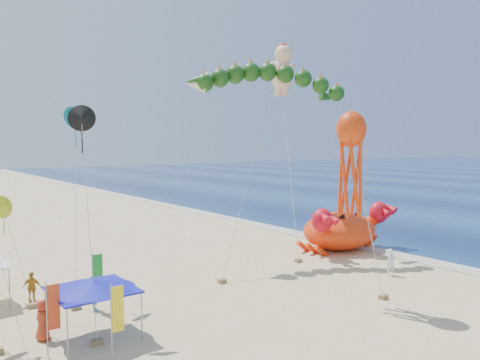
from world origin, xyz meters
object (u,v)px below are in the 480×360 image
at_px(octopus_kite, 351,156).
at_px(canopy_blue, 92,285).
at_px(crab_inflatable, 341,229).
at_px(cherub_kite, 282,69).
at_px(dragon_kite, 268,85).

bearing_deg(octopus_kite, canopy_blue, 163.82).
xyz_separation_m(crab_inflatable, octopus_kite, (-9.78, -9.00, 6.44)).
distance_m(cherub_kite, octopus_kite, 17.63).
xyz_separation_m(cherub_kite, canopy_blue, (-20.85, -10.30, -12.92)).
bearing_deg(octopus_kite, crab_inflatable, 42.61).
relative_size(crab_inflatable, dragon_kite, 0.60).
bearing_deg(octopus_kite, dragon_kite, 72.71).
height_order(crab_inflatable, octopus_kite, octopus_kite).
bearing_deg(crab_inflatable, dragon_kite, 163.30).
relative_size(dragon_kite, cherub_kite, 0.84).
bearing_deg(crab_inflatable, cherub_kite, 111.76).
relative_size(crab_inflatable, cherub_kite, 0.51).
height_order(dragon_kite, octopus_kite, dragon_kite).
height_order(cherub_kite, octopus_kite, cherub_kite).
bearing_deg(canopy_blue, crab_inflatable, 12.80).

